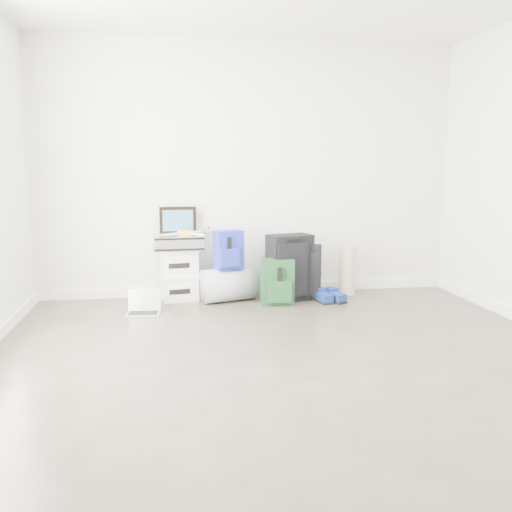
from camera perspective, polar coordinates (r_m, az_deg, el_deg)
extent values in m
plane|color=#393229|center=(3.70, 4.95, -12.71)|extent=(5.00, 5.00, 0.00)
cube|color=silver|center=(5.89, -0.75, 9.01)|extent=(4.50, 0.02, 2.70)
cube|color=white|center=(6.03, -0.70, -3.45)|extent=(4.50, 0.02, 0.10)
cube|color=white|center=(5.78, -8.04, -3.42)|extent=(0.40, 0.34, 0.24)
cube|color=white|center=(5.75, -8.07, -2.10)|extent=(0.42, 0.36, 0.04)
cube|color=white|center=(5.72, -8.10, -0.76)|extent=(0.40, 0.34, 0.24)
cube|color=white|center=(5.70, -8.14, 0.58)|extent=(0.42, 0.36, 0.04)
cube|color=#B2B2B7|center=(5.69, -8.16, 1.47)|extent=(0.51, 0.38, 0.14)
cube|color=black|center=(5.76, -8.22, 3.73)|extent=(0.38, 0.03, 0.29)
cube|color=#22538B|center=(5.75, -8.22, 3.72)|extent=(0.32, 0.01, 0.22)
cube|color=gold|center=(5.66, -7.37, 2.46)|extent=(0.13, 0.13, 0.05)
cube|color=white|center=(5.75, -6.14, 2.59)|extent=(0.26, 0.20, 0.02)
cube|color=white|center=(5.78, -8.29, 2.58)|extent=(0.20, 0.26, 0.02)
cube|color=white|center=(5.57, -8.63, 2.32)|extent=(0.26, 0.20, 0.02)
cube|color=white|center=(5.53, -6.41, 2.32)|extent=(0.20, 0.26, 0.02)
cylinder|color=gray|center=(5.66, -2.91, -3.02)|extent=(0.64, 0.49, 0.35)
cube|color=#1A22AA|center=(5.57, -2.92, 0.66)|extent=(0.32, 0.25, 0.39)
cube|color=#1A22AA|center=(5.49, -2.81, -0.17)|extent=(0.21, 0.12, 0.19)
cube|color=black|center=(5.68, 3.55, -1.22)|extent=(0.50, 0.37, 0.69)
cube|color=black|center=(5.54, 3.87, -1.49)|extent=(0.33, 0.12, 0.55)
cube|color=black|center=(5.49, 3.90, 1.84)|extent=(0.14, 0.06, 0.03)
cube|color=#153B20|center=(5.53, 2.25, -2.70)|extent=(0.35, 0.23, 0.47)
cube|color=#153B20|center=(5.44, 2.47, -3.76)|extent=(0.25, 0.09, 0.22)
cube|color=black|center=(5.79, 4.98, -1.64)|extent=(0.42, 0.33, 0.57)
cube|color=black|center=(5.68, 5.27, -1.87)|extent=(0.26, 0.13, 0.46)
cube|color=black|center=(5.63, 5.29, 0.79)|extent=(0.13, 0.07, 0.03)
cube|color=black|center=(5.69, 7.00, -4.69)|extent=(0.17, 0.31, 0.03)
cube|color=#183994|center=(5.68, 7.01, -4.22)|extent=(0.16, 0.29, 0.07)
cube|color=black|center=(5.72, 8.24, -4.63)|extent=(0.21, 0.31, 0.03)
cube|color=#183994|center=(5.71, 8.25, -4.16)|extent=(0.20, 0.30, 0.07)
cylinder|color=tan|center=(6.02, 9.59, -1.50)|extent=(0.17, 0.17, 0.53)
cube|color=silver|center=(5.29, -11.78, -5.98)|extent=(0.34, 0.25, 0.01)
cube|color=black|center=(5.28, -11.79, -5.89)|extent=(0.29, 0.17, 0.00)
cube|color=black|center=(5.36, -11.64, -4.52)|extent=(0.31, 0.05, 0.21)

